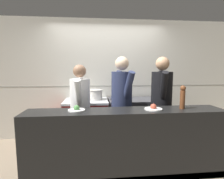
% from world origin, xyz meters
% --- Properties ---
extents(ground_plane, '(14.00, 14.00, 0.00)m').
position_xyz_m(ground_plane, '(0.00, 0.00, 0.00)').
color(ground_plane, '#7F705B').
extents(wall_back_tiled, '(8.00, 0.06, 2.60)m').
position_xyz_m(wall_back_tiled, '(0.00, 1.37, 1.30)').
color(wall_back_tiled, silver).
rests_on(wall_back_tiled, ground_plane).
extents(oven_range, '(0.87, 0.71, 0.90)m').
position_xyz_m(oven_range, '(-0.45, 0.97, 0.45)').
color(oven_range, maroon).
rests_on(oven_range, ground_plane).
extents(prep_counter, '(1.18, 0.65, 0.90)m').
position_xyz_m(prep_counter, '(0.61, 0.96, 0.45)').
color(prep_counter, '#38383D').
rests_on(prep_counter, ground_plane).
extents(pass_counter, '(2.81, 0.45, 0.96)m').
position_xyz_m(pass_counter, '(0.17, -0.19, 0.48)').
color(pass_counter, black).
rests_on(pass_counter, ground_plane).
extents(stock_pot, '(0.24, 0.24, 0.23)m').
position_xyz_m(stock_pot, '(-0.62, 0.92, 1.02)').
color(stock_pot, beige).
rests_on(stock_pot, oven_range).
extents(sauce_pot, '(0.30, 0.30, 0.21)m').
position_xyz_m(sauce_pot, '(-0.26, 1.00, 1.01)').
color(sauce_pot, beige).
rests_on(sauce_pot, oven_range).
extents(chefs_knife, '(0.34, 0.21, 0.02)m').
position_xyz_m(chefs_knife, '(0.19, 0.88, 0.91)').
color(chefs_knife, '#B7BABF').
rests_on(chefs_knife, prep_counter).
extents(plated_dish_main, '(0.23, 0.23, 0.08)m').
position_xyz_m(plated_dish_main, '(-0.52, -0.16, 0.98)').
color(plated_dish_main, white).
rests_on(plated_dish_main, pass_counter).
extents(plated_dish_appetiser, '(0.25, 0.25, 0.09)m').
position_xyz_m(plated_dish_appetiser, '(0.55, -0.20, 0.98)').
color(plated_dish_appetiser, white).
rests_on(plated_dish_appetiser, pass_counter).
extents(pepper_mill, '(0.08, 0.08, 0.34)m').
position_xyz_m(pepper_mill, '(0.99, -0.18, 1.14)').
color(pepper_mill, brown).
rests_on(pepper_mill, pass_counter).
extents(chef_head_cook, '(0.34, 0.70, 1.60)m').
position_xyz_m(chef_head_cook, '(-0.51, 0.35, 0.89)').
color(chef_head_cook, black).
rests_on(chef_head_cook, ground_plane).
extents(chef_sous, '(0.45, 0.75, 1.74)m').
position_xyz_m(chef_sous, '(0.19, 0.38, 0.97)').
color(chef_sous, black).
rests_on(chef_sous, ground_plane).
extents(chef_line, '(0.43, 0.76, 1.73)m').
position_xyz_m(chef_line, '(0.87, 0.32, 0.96)').
color(chef_line, black).
rests_on(chef_line, ground_plane).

